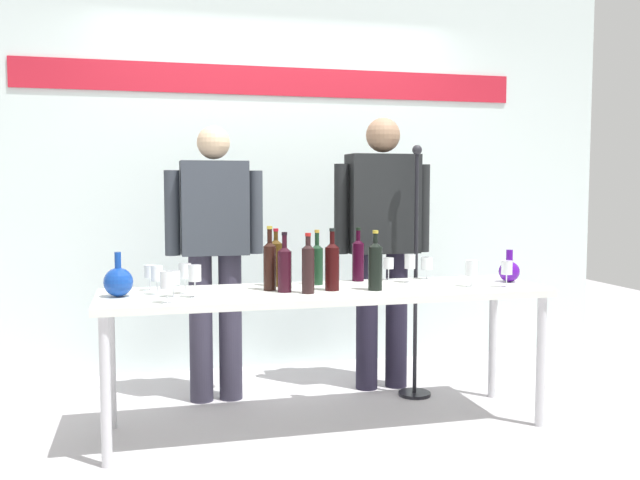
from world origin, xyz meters
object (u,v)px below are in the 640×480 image
wine_glass_left_3 (157,274)px  wine_glass_right_3 (389,264)px  decanter_blue_left (118,282)px  wine_bottle_3 (358,258)px  wine_glass_left_2 (195,274)px  wine_glass_left_0 (173,278)px  wine_bottle_1 (317,262)px  wine_bottle_7 (276,261)px  wine_glass_right_0 (410,262)px  microphone_stand (415,313)px  wine_bottle_2 (285,267)px  wine_glass_left_1 (150,272)px  presenter_right (382,233)px  wine_glass_right_4 (472,268)px  wine_bottle_5 (270,264)px  wine_glass_left_5 (167,281)px  wine_glass_right_2 (507,268)px  wine_bottle_4 (332,265)px  presenter_left (215,246)px  wine_glass_left_4 (185,272)px  wine_bottle_6 (375,264)px  decanter_blue_right (509,271)px  display_table (327,300)px  wine_glass_right_1 (427,264)px

wine_glass_left_3 → wine_glass_right_3: size_ratio=1.13×
decanter_blue_left → wine_bottle_3: 1.35m
wine_glass_left_2 → wine_glass_right_3: 1.20m
wine_glass_left_0 → wine_glass_right_3: size_ratio=0.99×
wine_bottle_1 → wine_bottle_7: bearing=-179.0°
wine_glass_right_0 → microphone_stand: microphone_stand is taller
wine_glass_left_3 → wine_bottle_2: bearing=-5.9°
wine_bottle_7 → wine_glass_left_1: size_ratio=2.34×
presenter_right → wine_glass_right_3: size_ratio=13.05×
wine_glass_right_4 → microphone_stand: (-0.11, 0.52, -0.33)m
wine_bottle_5 → wine_glass_left_5: 0.61m
wine_glass_right_2 → wine_bottle_3: bearing=148.2°
wine_bottle_4 → wine_glass_right_2: wine_bottle_4 is taller
wine_bottle_1 → microphone_stand: size_ratio=0.20×
wine_glass_left_5 → wine_glass_right_0: size_ratio=0.94×
wine_glass_left_2 → presenter_left: bearing=76.9°
wine_glass_left_4 → wine_glass_left_5: size_ratio=1.03×
presenter_left → wine_bottle_3: presenter_left is taller
wine_bottle_6 → wine_glass_right_2: bearing=-6.2°
decanter_blue_right → presenter_right: size_ratio=0.11×
wine_glass_left_5 → wine_glass_right_3: size_ratio=1.15×
wine_bottle_1 → wine_bottle_6: (0.25, -0.28, 0.01)m
wine_glass_left_2 → wine_glass_right_4: wine_glass_left_2 is taller
wine_bottle_6 → wine_bottle_3: bearing=87.2°
display_table → wine_glass_left_0: (-0.80, -0.06, 0.15)m
wine_bottle_7 → wine_glass_right_1: (0.91, 0.06, -0.05)m
decanter_blue_right → microphone_stand: (-0.41, 0.40, -0.30)m
wine_bottle_3 → wine_glass_left_0: size_ratio=2.37×
wine_glass_left_1 → wine_glass_right_1: wine_glass_left_1 is taller
wine_glass_left_0 → wine_glass_left_1: 0.26m
presenter_left → wine_bottle_4: size_ratio=5.04×
wine_glass_left_2 → wine_glass_left_3: 0.22m
presenter_right → wine_glass_left_4: presenter_right is taller
wine_glass_left_3 → wine_glass_left_5: (0.04, -0.27, 0.00)m
wine_glass_left_0 → wine_glass_left_5: size_ratio=0.86×
wine_bottle_1 → wine_glass_left_5: wine_bottle_1 is taller
wine_bottle_1 → wine_glass_left_0: (-0.80, -0.25, -0.03)m
wine_bottle_4 → decanter_blue_left: bearing=176.8°
wine_glass_right_0 → wine_glass_right_3: bearing=123.8°
wine_bottle_1 → wine_bottle_2: wine_bottle_2 is taller
wine_glass_right_4 → wine_glass_left_0: bearing=178.5°
wine_bottle_5 → wine_glass_left_4: 0.44m
decanter_blue_left → wine_glass_right_2: 2.04m
wine_glass_right_1 → wine_bottle_2: bearing=-162.9°
wine_glass_right_4 → decanter_blue_left: bearing=176.2°
microphone_stand → wine_glass_right_3: bearing=-146.2°
decanter_blue_right → wine_glass_left_5: 1.94m
decanter_blue_right → wine_glass_left_5: bearing=-172.4°
wine_bottle_7 → wine_glass_right_2: wine_bottle_7 is taller
wine_glass_left_3 → wine_glass_right_2: size_ratio=1.02×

